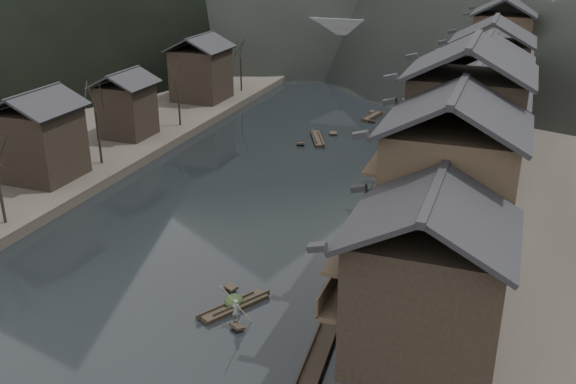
% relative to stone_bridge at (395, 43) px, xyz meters
% --- Properties ---
extents(water, '(300.00, 300.00, 0.00)m').
position_rel_stone_bridge_xyz_m(water, '(0.00, -72.00, -5.11)').
color(water, black).
rests_on(water, ground).
extents(left_bank, '(40.00, 200.00, 1.20)m').
position_rel_stone_bridge_xyz_m(left_bank, '(-35.00, -32.00, -4.51)').
color(left_bank, '#2D2823').
rests_on(left_bank, ground).
extents(stilt_houses, '(9.00, 67.60, 16.60)m').
position_rel_stone_bridge_xyz_m(stilt_houses, '(17.28, -52.68, 3.90)').
color(stilt_houses, black).
rests_on(stilt_houses, ground).
extents(left_houses, '(8.10, 53.20, 8.73)m').
position_rel_stone_bridge_xyz_m(left_houses, '(-20.50, -51.88, 0.55)').
color(left_houses, black).
rests_on(left_houses, left_bank).
extents(bare_trees, '(3.77, 61.37, 7.54)m').
position_rel_stone_bridge_xyz_m(bare_trees, '(-17.00, -56.64, 1.37)').
color(bare_trees, black).
rests_on(bare_trees, left_bank).
extents(moored_sampans, '(2.60, 50.05, 0.47)m').
position_rel_stone_bridge_xyz_m(moored_sampans, '(11.83, -56.93, -4.91)').
color(moored_sampans, black).
rests_on(moored_sampans, water).
extents(midriver_boats, '(6.45, 17.02, 0.45)m').
position_rel_stone_bridge_xyz_m(midriver_boats, '(0.74, -34.34, -4.91)').
color(midriver_boats, black).
rests_on(midriver_boats, water).
extents(stone_bridge, '(40.00, 6.00, 9.00)m').
position_rel_stone_bridge_xyz_m(stone_bridge, '(0.00, 0.00, 0.00)').
color(stone_bridge, '#4C4C4F').
rests_on(stone_bridge, ground).
extents(hero_sampan, '(3.38, 5.04, 0.44)m').
position_rel_stone_bridge_xyz_m(hero_sampan, '(4.89, -75.17, -4.91)').
color(hero_sampan, black).
rests_on(hero_sampan, water).
extents(cargo_heap, '(1.16, 1.52, 0.70)m').
position_rel_stone_bridge_xyz_m(cargo_heap, '(4.77, -74.96, -4.32)').
color(cargo_heap, black).
rests_on(cargo_heap, hero_sampan).
extents(boatman, '(0.60, 0.40, 1.61)m').
position_rel_stone_bridge_xyz_m(boatman, '(5.80, -76.78, -3.86)').
color(boatman, slate).
rests_on(boatman, hero_sampan).
extents(bamboo_pole, '(1.54, 1.84, 3.67)m').
position_rel_stone_bridge_xyz_m(bamboo_pole, '(6.00, -76.78, -1.22)').
color(bamboo_pole, '#8C7A51').
rests_on(bamboo_pole, boatman).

